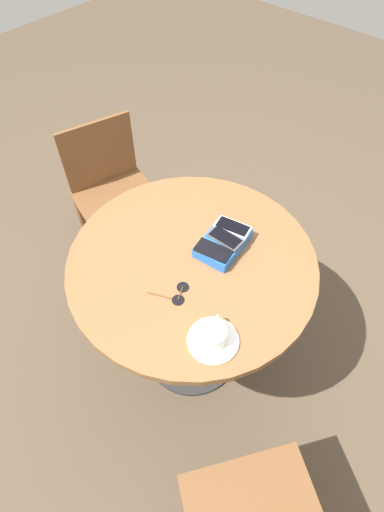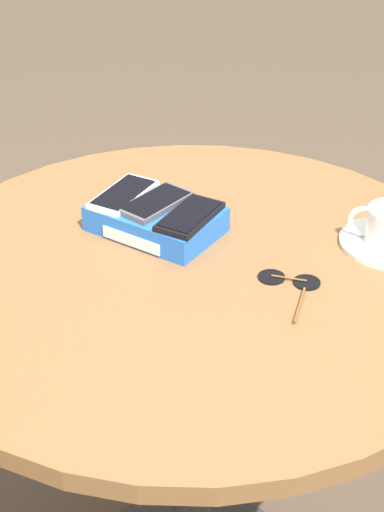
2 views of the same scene
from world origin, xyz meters
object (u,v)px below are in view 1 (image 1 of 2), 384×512
object	(u,v)px
chair_far_side	(116,197)
phone_gray	(225,238)
sunglasses	(178,294)
coffee_cup	(214,334)
phone_box	(223,243)
saucer	(213,340)
phone_black	(213,250)
round_table	(192,283)
phone_white	(233,227)

from	to	relation	value
chair_far_side	phone_gray	bearing A→B (deg)	82.49
sunglasses	chair_far_side	xyz separation A→B (m)	(-0.37, -0.80, -0.32)
coffee_cup	phone_box	bearing A→B (deg)	-145.53
phone_gray	saucer	distance (m)	0.38
phone_box	phone_black	bearing A→B (deg)	6.73
phone_black	coffee_cup	world-z (taller)	coffee_cup
saucer	chair_far_side	distance (m)	1.13
sunglasses	chair_far_side	world-z (taller)	chair_far_side
round_table	saucer	world-z (taller)	saucer
saucer	phone_box	bearing A→B (deg)	-145.59
phone_black	saucer	size ratio (longest dim) A/B	0.84
phone_gray	saucer	xyz separation A→B (m)	(0.32, 0.21, -0.04)
phone_box	saucer	xyz separation A→B (m)	(0.31, 0.22, -0.02)
round_table	phone_white	size ratio (longest dim) A/B	6.38
phone_white	phone_gray	bearing A→B (deg)	12.48
phone_box	saucer	world-z (taller)	phone_box
sunglasses	chair_far_side	distance (m)	0.94
saucer	coffee_cup	bearing A→B (deg)	-153.90
phone_black	sunglasses	world-z (taller)	phone_black
phone_black	round_table	bearing A→B (deg)	-45.90
phone_gray	phone_white	bearing A→B (deg)	-167.52
phone_white	phone_black	size ratio (longest dim) A/B	1.04
phone_gray	phone_black	world-z (taller)	same
phone_box	chair_far_side	bearing A→B (deg)	-97.83
phone_gray	chair_far_side	distance (m)	0.88
round_table	sunglasses	distance (m)	0.22
phone_box	saucer	size ratio (longest dim) A/B	1.36
round_table	coffee_cup	world-z (taller)	coffee_cup
phone_gray	phone_black	xyz separation A→B (m)	(0.07, 0.00, -0.00)
phone_black	saucer	bearing A→B (deg)	40.06
phone_gray	coffee_cup	world-z (taller)	coffee_cup
phone_gray	sunglasses	bearing A→B (deg)	2.87
saucer	phone_white	bearing A→B (deg)	-149.41
phone_box	coffee_cup	distance (m)	0.38
phone_box	chair_far_side	xyz separation A→B (m)	(-0.11, -0.79, -0.34)
saucer	sunglasses	world-z (taller)	saucer
phone_black	coffee_cup	xyz separation A→B (m)	(0.24, 0.21, -0.01)
saucer	chair_far_side	xyz separation A→B (m)	(-0.42, -1.00, -0.32)
phone_box	chair_far_side	distance (m)	0.86
round_table	phone_box	bearing A→B (deg)	159.28
chair_far_side	phone_black	bearing A→B (deg)	77.51
phone_black	saucer	distance (m)	0.32
phone_white	phone_gray	world-z (taller)	phone_gray
phone_gray	chair_far_side	world-z (taller)	phone_gray
phone_black	saucer	world-z (taller)	phone_black
saucer	sunglasses	bearing A→B (deg)	-105.33
coffee_cup	chair_far_side	xyz separation A→B (m)	(-0.42, -1.00, -0.36)
phone_white	phone_box	bearing A→B (deg)	7.85
round_table	phone_box	xyz separation A→B (m)	(-0.12, 0.05, 0.17)
round_table	phone_black	bearing A→B (deg)	134.10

